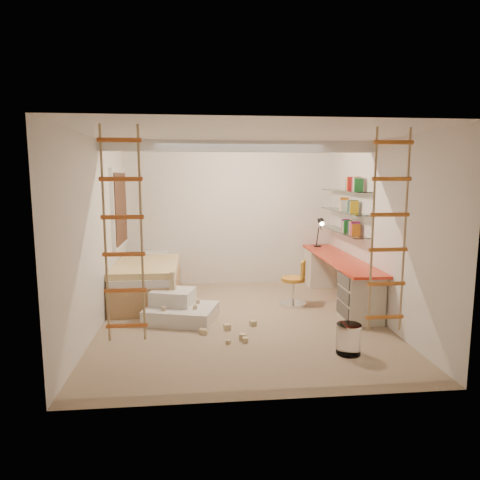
{
  "coord_description": "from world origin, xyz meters",
  "views": [
    {
      "loc": [
        -0.62,
        -5.97,
        2.09
      ],
      "look_at": [
        0.0,
        0.3,
        1.15
      ],
      "focal_mm": 32.0,
      "sensor_mm": 36.0,
      "label": 1
    }
  ],
  "objects": [
    {
      "name": "floor",
      "position": [
        0.0,
        0.0,
        0.0
      ],
      "size": [
        4.5,
        4.5,
        0.0
      ],
      "primitive_type": "plane",
      "color": "#9F8166",
      "rests_on": "ground"
    },
    {
      "name": "ceiling_beam",
      "position": [
        0.0,
        0.3,
        2.52
      ],
      "size": [
        4.0,
        0.18,
        0.16
      ],
      "primitive_type": "cube",
      "color": "white",
      "rests_on": "ceiling"
    },
    {
      "name": "window_frame",
      "position": [
        -1.97,
        1.5,
        1.55
      ],
      "size": [
        0.06,
        1.15,
        1.35
      ],
      "primitive_type": "cube",
      "color": "white",
      "rests_on": "wall_left"
    },
    {
      "name": "window_blind",
      "position": [
        -1.93,
        1.5,
        1.55
      ],
      "size": [
        0.02,
        1.0,
        1.2
      ],
      "primitive_type": "cube",
      "color": "#4C2D1E",
      "rests_on": "window_frame"
    },
    {
      "name": "rope_ladder_left",
      "position": [
        -1.35,
        -1.75,
        1.52
      ],
      "size": [
        0.41,
        0.04,
        2.13
      ],
      "primitive_type": null,
      "color": "orange",
      "rests_on": "ceiling"
    },
    {
      "name": "rope_ladder_right",
      "position": [
        1.35,
        -1.75,
        1.52
      ],
      "size": [
        0.41,
        0.04,
        2.13
      ],
      "primitive_type": null,
      "color": "#C97122",
      "rests_on": "ceiling"
    },
    {
      "name": "waste_bin",
      "position": [
        1.14,
        -1.3,
        0.18
      ],
      "size": [
        0.29,
        0.29,
        0.36
      ],
      "primitive_type": "cylinder",
      "color": "white",
      "rests_on": "floor"
    },
    {
      "name": "desk",
      "position": [
        1.72,
        0.86,
        0.4
      ],
      "size": [
        0.56,
        2.8,
        0.75
      ],
      "color": "red",
      "rests_on": "floor"
    },
    {
      "name": "shelves",
      "position": [
        1.87,
        1.13,
        1.5
      ],
      "size": [
        0.25,
        1.8,
        0.71
      ],
      "color": "white",
      "rests_on": "wall_right"
    },
    {
      "name": "bed",
      "position": [
        -1.48,
        1.23,
        0.33
      ],
      "size": [
        1.02,
        2.0,
        0.69
      ],
      "color": "#AD7F51",
      "rests_on": "floor"
    },
    {
      "name": "task_lamp",
      "position": [
        1.67,
        1.82,
        1.14
      ],
      "size": [
        0.14,
        0.36,
        0.57
      ],
      "color": "black",
      "rests_on": "desk"
    },
    {
      "name": "swivel_chair",
      "position": [
        0.93,
        0.67,
        0.28
      ],
      "size": [
        0.58,
        0.58,
        0.75
      ],
      "color": "#C27F25",
      "rests_on": "floor"
    },
    {
      "name": "play_platform",
      "position": [
        -0.92,
        0.14,
        0.17
      ],
      "size": [
        1.14,
        0.99,
        0.43
      ],
      "color": "silver",
      "rests_on": "floor"
    },
    {
      "name": "toy_blocks",
      "position": [
        -0.55,
        -0.24,
        0.22
      ],
      "size": [
        1.32,
        1.18,
        0.7
      ],
      "color": "#CCB284",
      "rests_on": "floor"
    },
    {
      "name": "books",
      "position": [
        1.87,
        1.13,
        1.58
      ],
      "size": [
        0.14,
        0.7,
        0.92
      ],
      "color": "orange",
      "rests_on": "shelves"
    }
  ]
}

